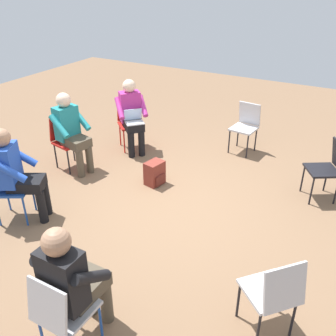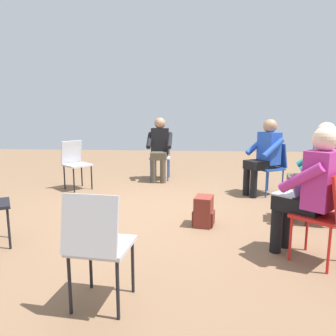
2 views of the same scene
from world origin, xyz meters
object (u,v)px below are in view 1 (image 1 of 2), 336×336
at_px(chair_southwest, 328,166).
at_px(chair_south, 246,124).
at_px(backpack_near_laptop_user, 155,174).
at_px(chair_northeast, 6,185).
at_px(chair_north, 61,311).
at_px(chair_southeast, 130,120).
at_px(person_with_laptop, 132,113).
at_px(person_in_teal, 71,129).
at_px(chair_northwest, 274,292).
at_px(chair_east, 66,138).
at_px(person_in_black, 72,278).
at_px(person_in_blue, 16,171).

xyz_separation_m(chair_southwest, chair_south, (1.48, -0.93, 0.00)).
xyz_separation_m(chair_southwest, backpack_near_laptop_user, (2.25, 0.82, -0.34)).
bearing_deg(chair_northeast, chair_southwest, 96.28).
distance_m(chair_north, chair_southeast, 4.12).
height_order(chair_southwest, chair_north, same).
height_order(person_with_laptop, person_in_teal, same).
height_order(chair_south, chair_northwest, same).
xyz_separation_m(chair_northeast, person_with_laptop, (-0.23, -2.45, 0.20)).
distance_m(chair_southwest, person_with_laptop, 3.20).
bearing_deg(chair_east, person_in_black, 55.72).
height_order(chair_north, person_in_black, person_in_black).
xyz_separation_m(chair_northeast, person_in_teal, (0.18, -1.41, 0.20)).
distance_m(person_with_laptop, person_in_black, 3.82).
distance_m(chair_northeast, backpack_near_laptop_user, 2.04).
bearing_deg(chair_southwest, person_in_teal, 74.81).
relative_size(chair_south, chair_northeast, 1.00).
bearing_deg(person_in_black, chair_southeast, 117.92).
bearing_deg(person_in_teal, chair_northeast, 19.11).
xyz_separation_m(chair_north, person_in_blue, (1.81, -1.19, 0.20)).
xyz_separation_m(chair_north, chair_southeast, (1.86, -3.68, 0.00)).
height_order(chair_southwest, person_in_teal, person_in_teal).
distance_m(chair_southwest, chair_east, 3.90).
height_order(chair_northwest, person_in_teal, person_in_teal).
xyz_separation_m(chair_northeast, backpack_near_laptop_user, (-1.16, -1.64, -0.34)).
xyz_separation_m(person_with_laptop, backpack_near_laptop_user, (-0.94, 0.82, -0.53)).
bearing_deg(chair_south, person_in_blue, 67.82).
xyz_separation_m(chair_south, person_in_teal, (2.12, 1.98, 0.20)).
bearing_deg(person_in_blue, person_in_teal, 164.36).
distance_m(chair_southwest, backpack_near_laptop_user, 2.42).
bearing_deg(chair_north, chair_northwest, 35.55).
distance_m(chair_northeast, person_in_black, 2.18).
distance_m(chair_southeast, chair_northeast, 2.57).
bearing_deg(chair_east, chair_southwest, 116.85).
height_order(chair_east, person_in_teal, person_in_teal).
bearing_deg(chair_east, chair_northeast, 25.20).
height_order(chair_northwest, chair_southeast, same).
bearing_deg(chair_southwest, chair_east, 73.66).
distance_m(chair_southwest, chair_south, 1.75).
relative_size(chair_southwest, chair_southeast, 1.00).
distance_m(person_with_laptop, backpack_near_laptop_user, 1.35).
xyz_separation_m(chair_east, person_with_laptop, (-0.57, -1.01, 0.20)).
relative_size(chair_southwest, chair_northwest, 1.00).
relative_size(chair_northeast, person_in_black, 0.69).
bearing_deg(chair_northwest, chair_southeast, 92.29).
relative_size(chair_east, chair_southeast, 1.00).
bearing_deg(person_in_black, person_in_teal, 132.33).
height_order(chair_south, person_in_blue, person_in_blue).
relative_size(chair_south, person_with_laptop, 0.69).
relative_size(chair_northwest, person_with_laptop, 0.69).
height_order(chair_south, chair_north, same).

